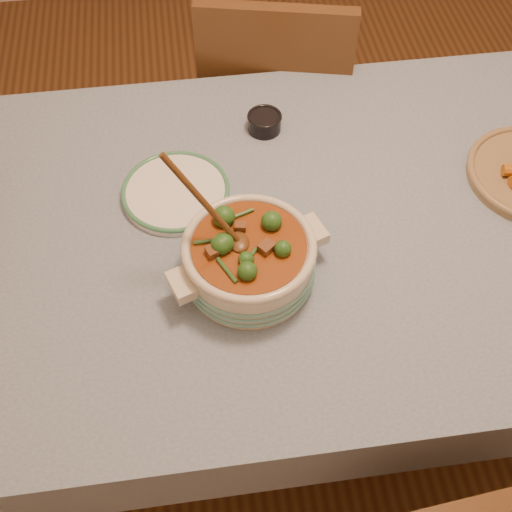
{
  "coord_description": "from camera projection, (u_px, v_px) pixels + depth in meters",
  "views": [
    {
      "loc": [
        -0.34,
        -0.91,
        1.9
      ],
      "look_at": [
        -0.23,
        -0.16,
        0.85
      ],
      "focal_mm": 45.0,
      "sensor_mm": 36.0,
      "label": 1
    }
  ],
  "objects": [
    {
      "name": "chair_far",
      "position": [
        275.0,
        101.0,
        2.05
      ],
      "size": [
        0.53,
        0.53,
        0.94
      ],
      "rotation": [
        0.0,
        0.0,
        2.91
      ],
      "color": "#523519",
      "rests_on": "floor"
    },
    {
      "name": "stew_casserole",
      "position": [
        249.0,
        257.0,
        1.33
      ],
      "size": [
        0.35,
        0.34,
        0.33
      ],
      "rotation": [
        0.0,
        0.0,
        0.34
      ],
      "color": "beige",
      "rests_on": "dining_table"
    },
    {
      "name": "floor",
      "position": [
        320.0,
        363.0,
        2.1
      ],
      "size": [
        4.5,
        4.5,
        0.0
      ],
      "primitive_type": "plane",
      "color": "#412412",
      "rests_on": "ground"
    },
    {
      "name": "dining_table",
      "position": [
        343.0,
        240.0,
        1.56
      ],
      "size": [
        1.68,
        1.08,
        0.76
      ],
      "color": "brown",
      "rests_on": "floor"
    },
    {
      "name": "white_plate",
      "position": [
        176.0,
        192.0,
        1.51
      ],
      "size": [
        0.3,
        0.3,
        0.02
      ],
      "rotation": [
        0.0,
        0.0,
        -0.19
      ],
      "color": "white",
      "rests_on": "dining_table"
    },
    {
      "name": "condiment_bowl",
      "position": [
        264.0,
        121.0,
        1.63
      ],
      "size": [
        0.11,
        0.11,
        0.05
      ],
      "rotation": [
        0.0,
        0.0,
        0.28
      ],
      "color": "black",
      "rests_on": "dining_table"
    }
  ]
}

